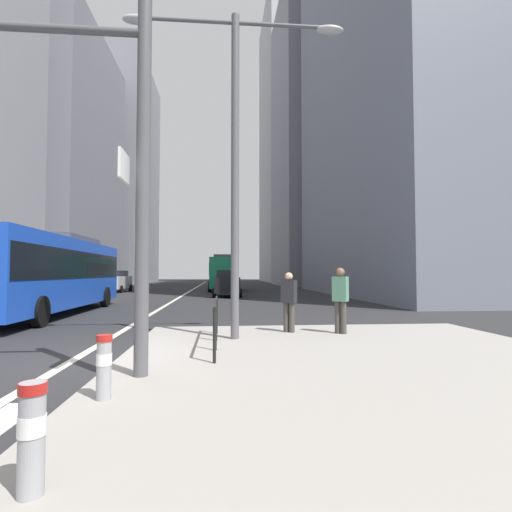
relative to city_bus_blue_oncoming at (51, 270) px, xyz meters
name	(u,v)px	position (x,y,z in m)	size (l,w,h in m)	color
ground_plane	(178,298)	(4.11, 10.81, -1.84)	(160.00, 160.00, 0.00)	#28282B
median_island	(366,366)	(9.61, -10.19, -1.76)	(9.00, 10.00, 0.15)	gray
lane_centre_line	(190,291)	(4.11, 20.81, -1.83)	(0.20, 80.00, 0.01)	beige
office_tower_left_mid	(56,161)	(-11.89, 29.97, 12.68)	(10.55, 19.94, 29.04)	gray
office_tower_left_far	(112,175)	(-11.89, 53.73, 16.90)	(12.85, 21.88, 37.47)	gray
office_tower_right_near	(399,20)	(21.11, 12.82, 20.10)	(10.65, 25.43, 43.88)	slate
office_tower_right_mid	(322,143)	(21.11, 37.32, 18.16)	(12.31, 16.86, 39.99)	gray
office_tower_right_far	(292,143)	(21.11, 60.95, 25.78)	(11.04, 22.25, 55.24)	#9E9EA3
city_bus_blue_oncoming	(51,270)	(0.00, 0.00, 0.00)	(2.84, 12.08, 3.40)	blue
city_bus_red_receding	(222,272)	(7.16, 22.38, 0.00)	(2.85, 10.91, 3.40)	#198456
car_oncoming_mid	(116,281)	(-2.44, 19.96, -0.85)	(2.22, 4.46, 1.94)	silver
car_receding_near	(227,283)	(7.46, 12.21, -0.85)	(2.06, 4.17, 1.94)	black
street_lamp_post	(235,129)	(7.35, -7.52, 3.45)	(5.50, 0.32, 8.00)	#56565B
bollard_front	(32,432)	(5.67, -14.19, -1.24)	(0.20, 0.20, 0.80)	#99999E
bollard_left	(104,363)	(5.55, -12.00, -1.24)	(0.20, 0.20, 0.80)	#99999E
pedestrian_railing	(216,313)	(6.91, -8.36, -0.98)	(0.06, 3.55, 0.98)	black
pedestrian_waiting	(340,297)	(10.14, -6.94, -0.73)	(0.45, 0.42, 1.72)	#423D38
pedestrian_walking	(289,299)	(8.83, -6.58, -0.81)	(0.45, 0.41, 1.60)	#423D38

